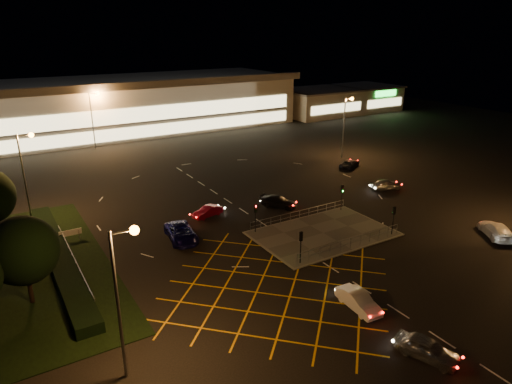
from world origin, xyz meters
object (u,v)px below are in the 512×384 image
signal_se (394,214)px  signal_nw (255,212)px  car_east_grey (350,164)px  car_queue_white (358,301)px  car_circ_red (208,212)px  car_approach_white (496,230)px  signal_ne (342,192)px  signal_sw (301,241)px  car_left_blue (181,233)px  car_near_silver (427,348)px  car_far_dkgrey (278,202)px  car_right_silver (386,185)px

signal_se → signal_nw: bearing=-33.6°
signal_nw → car_east_grey: signal_nw is taller
car_queue_white → car_east_grey: size_ratio=0.92×
car_circ_red → car_approach_white: bearing=35.6°
signal_se → signal_ne: size_ratio=1.00×
signal_sw → signal_ne: 14.41m
car_east_grey → car_approach_white: (-4.15, -26.91, 0.12)m
car_left_blue → car_approach_white: (28.47, -16.38, -0.03)m
car_queue_white → car_approach_white: size_ratio=0.81×
signal_se → car_near_silver: (-12.47, -14.63, -1.65)m
signal_nw → car_queue_white: bearing=-91.4°
signal_sw → car_far_dkgrey: size_ratio=0.70×
signal_sw → car_approach_white: 21.93m
signal_nw → car_right_silver: size_ratio=0.76×
signal_sw → car_circ_red: bearing=-80.8°
signal_ne → car_right_silver: bearing=14.6°
car_right_silver → car_east_grey: 10.80m
signal_se → car_east_grey: (13.22, 21.04, -1.73)m
car_far_dkgrey → car_circ_red: (-8.76, 1.67, -0.04)m
signal_se → car_near_silver: signal_se is taller
car_left_blue → car_far_dkgrey: car_left_blue is taller
signal_ne → car_approach_white: signal_ne is taller
signal_ne → car_approach_white: 16.64m
signal_se → car_approach_white: 10.92m
car_queue_white → car_left_blue: size_ratio=0.75×
car_near_silver → car_approach_white: size_ratio=0.82×
signal_ne → signal_se: bearing=-90.0°
car_right_silver → car_east_grey: (2.96, 10.39, -0.08)m
car_far_dkgrey → car_circ_red: bearing=133.9°
signal_se → car_queue_white: size_ratio=0.75×
car_left_blue → car_approach_white: bearing=-22.4°
car_near_silver → car_circ_red: 29.41m
car_queue_white → car_near_silver: bearing=-86.5°
signal_nw → car_near_silver: (-0.47, -22.62, -1.65)m
signal_se → car_east_grey: signal_se is taller
signal_sw → car_far_dkgrey: signal_sw is taller
signal_nw → car_queue_white: size_ratio=0.75×
signal_nw → car_right_silver: 22.49m
signal_ne → car_queue_white: (-12.40, -16.06, -1.67)m
signal_nw → car_approach_white: 25.27m
car_near_silver → car_left_blue: size_ratio=0.75×
signal_ne → car_near_silver: bearing=-118.9°
car_far_dkgrey → car_right_silver: car_right_silver is taller
car_far_dkgrey → car_right_silver: bearing=-43.8°
signal_nw → car_far_dkgrey: signal_nw is taller
signal_se → car_approach_white: (9.07, -5.87, -1.62)m
signal_nw → car_right_silver: bearing=6.8°
car_far_dkgrey → signal_nw: bearing=-176.8°
signal_se → car_right_silver: 14.89m
car_circ_red → car_east_grey: 28.33m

